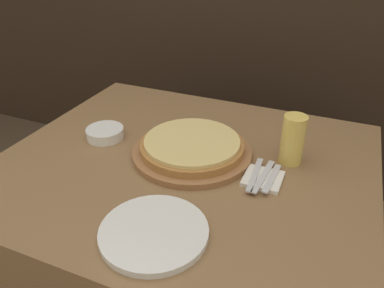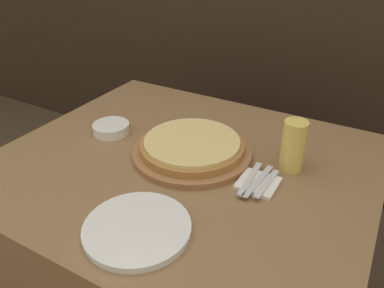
% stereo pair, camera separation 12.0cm
% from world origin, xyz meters
% --- Properties ---
extents(dining_table, '(1.16, 1.00, 0.70)m').
position_xyz_m(dining_table, '(0.00, 0.00, 0.35)').
color(dining_table, olive).
rests_on(dining_table, ground_plane).
extents(pizza_on_board, '(0.39, 0.39, 0.06)m').
position_xyz_m(pizza_on_board, '(0.01, 0.05, 0.73)').
color(pizza_on_board, '#99663D').
rests_on(pizza_on_board, dining_table).
extents(beer_glass, '(0.07, 0.07, 0.16)m').
position_xyz_m(beer_glass, '(0.31, 0.13, 0.79)').
color(beer_glass, '#E5C65B').
rests_on(beer_glass, dining_table).
extents(dinner_plate, '(0.27, 0.27, 0.02)m').
position_xyz_m(dinner_plate, '(0.06, -0.33, 0.71)').
color(dinner_plate, white).
rests_on(dinner_plate, dining_table).
extents(side_bowl, '(0.13, 0.13, 0.04)m').
position_xyz_m(side_bowl, '(-0.32, 0.03, 0.72)').
color(side_bowl, white).
rests_on(side_bowl, dining_table).
extents(napkin_stack, '(0.11, 0.11, 0.01)m').
position_xyz_m(napkin_stack, '(0.25, -0.01, 0.71)').
color(napkin_stack, white).
rests_on(napkin_stack, dining_table).
extents(fork, '(0.03, 0.18, 0.00)m').
position_xyz_m(fork, '(0.23, -0.01, 0.72)').
color(fork, silver).
rests_on(fork, napkin_stack).
extents(dinner_knife, '(0.03, 0.18, 0.00)m').
position_xyz_m(dinner_knife, '(0.25, -0.01, 0.72)').
color(dinner_knife, silver).
rests_on(dinner_knife, napkin_stack).
extents(spoon, '(0.03, 0.15, 0.00)m').
position_xyz_m(spoon, '(0.28, -0.01, 0.72)').
color(spoon, silver).
rests_on(spoon, napkin_stack).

